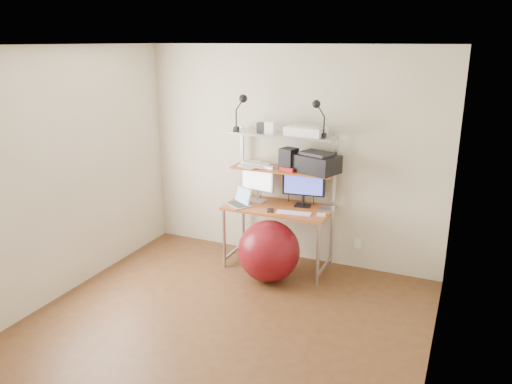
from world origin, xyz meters
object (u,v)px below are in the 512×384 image
Objects in this scene: monitor_black at (304,185)px; laptop at (240,201)px; monitor_silver at (257,180)px; printer at (316,163)px; exercise_ball at (269,251)px.

laptop is at bearing -165.20° from monitor_black.
monitor_silver is 0.86× the size of printer.
laptop is (-0.67, -0.26, -0.20)m from monitor_black.
exercise_ball is (0.33, -0.43, -0.66)m from monitor_silver.
monitor_silver is at bearing 126.89° from exercise_ball.
monitor_black is (0.54, 0.05, -0.01)m from monitor_silver.
monitor_black is at bearing 14.94° from monitor_silver.
laptop is at bearing -110.92° from monitor_silver.
printer reaches higher than monitor_silver.
monitor_black is 0.74m from laptop.
monitor_black is 0.87× the size of printer.
printer is (0.14, -0.01, 0.28)m from monitor_black.
printer reaches higher than laptop.
printer is 1.09m from exercise_ball.
monitor_silver is 0.85m from exercise_ball.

